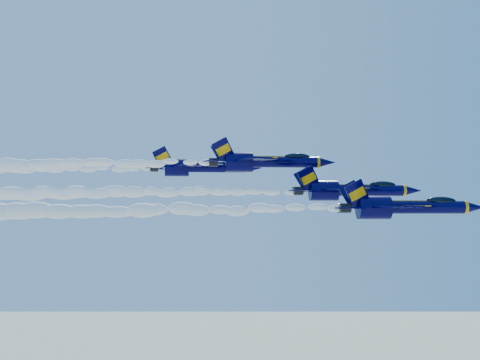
{
  "coord_description": "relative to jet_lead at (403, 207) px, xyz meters",
  "views": [
    {
      "loc": [
        -11.67,
        -90.85,
        148.3
      ],
      "look_at": [
        -3.55,
        -1.24,
        152.71
      ],
      "focal_mm": 50.0,
      "sensor_mm": 36.0,
      "label": 1
    }
  ],
  "objects": [
    {
      "name": "jet_fourth",
      "position": [
        -23.01,
        27.91,
        6.39
      ],
      "size": [
        17.41,
        14.28,
        6.47
      ],
      "color": "#020030"
    },
    {
      "name": "jet_second",
      "position": [
        -3.64,
        10.62,
        2.32
      ],
      "size": [
        17.41,
        14.28,
        6.47
      ],
      "color": "#020030"
    },
    {
      "name": "smoke_trail_jet_second",
      "position": [
        -35.74,
        10.62,
        1.82
      ],
      "size": [
        49.32,
        2.36,
        2.12
      ],
      "primitive_type": "ellipsoid",
      "color": "white"
    },
    {
      "name": "smoke_trail_jet_lead",
      "position": [
        -32.21,
        0.0,
        -0.5
      ],
      "size": [
        49.32,
        2.39,
        2.15
      ],
      "primitive_type": "ellipsoid",
      "color": "white"
    },
    {
      "name": "jet_lead",
      "position": [
        0.0,
        0.0,
        0.0
      ],
      "size": [
        17.66,
        14.49,
        6.56
      ],
      "color": "#020030"
    },
    {
      "name": "smoke_trail_jet_third",
      "position": [
        -46.58,
        15.95,
        5.92
      ],
      "size": [
        49.32,
        2.42,
        2.18
      ],
      "primitive_type": "ellipsoid",
      "color": "white"
    },
    {
      "name": "jet_third",
      "position": [
        -14.3,
        15.95,
        6.42
      ],
      "size": [
        17.85,
        14.64,
        6.63
      ],
      "color": "#020030"
    }
  ]
}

